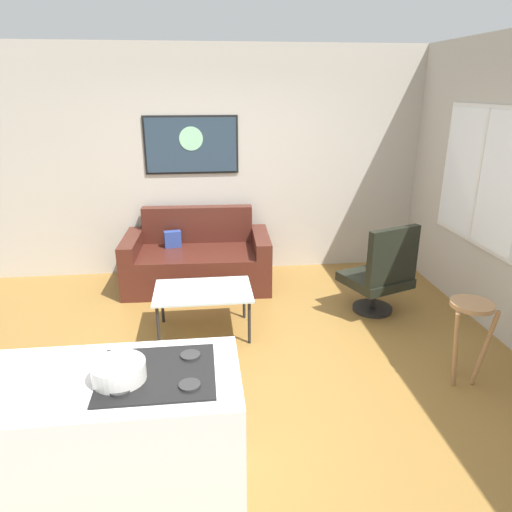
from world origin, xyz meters
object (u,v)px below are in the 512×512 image
object	(u,v)px
coffee_table	(203,293)
bar_stool	(469,321)
armchair	(381,274)
mixing_bowl	(119,372)
couch	(198,261)
wall_painting	(191,145)

from	to	relation	value
coffee_table	bar_stool	distance (m)	2.36
armchair	bar_stool	xyz separation A→B (m)	(0.23, -1.29, 0.10)
armchair	bar_stool	world-z (taller)	armchair
bar_stool	mixing_bowl	bearing A→B (deg)	-158.33
couch	bar_stool	world-z (taller)	couch
couch	wall_painting	bearing A→B (deg)	92.55
armchair	wall_painting	xyz separation A→B (m)	(-1.94, 1.52, 1.18)
mixing_bowl	couch	bearing A→B (deg)	83.57
armchair	wall_painting	distance (m)	2.73
armchair	mixing_bowl	xyz separation A→B (m)	(-2.29, -2.29, 0.48)
couch	mixing_bowl	bearing A→B (deg)	-96.43
couch	armchair	world-z (taller)	armchair
couch	coffee_table	distance (m)	1.24
couch	wall_painting	size ratio (longest dim) A/B	1.54
armchair	bar_stool	bearing A→B (deg)	-79.98
coffee_table	mixing_bowl	distance (m)	2.20
coffee_table	bar_stool	world-z (taller)	bar_stool
armchair	mixing_bowl	world-z (taller)	mixing_bowl
mixing_bowl	wall_painting	size ratio (longest dim) A/B	0.24
coffee_table	mixing_bowl	world-z (taller)	mixing_bowl
mixing_bowl	wall_painting	distance (m)	3.88
coffee_table	mixing_bowl	bearing A→B (deg)	-101.63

